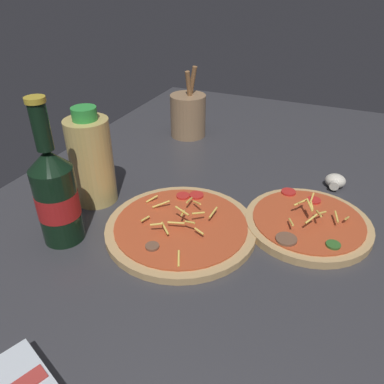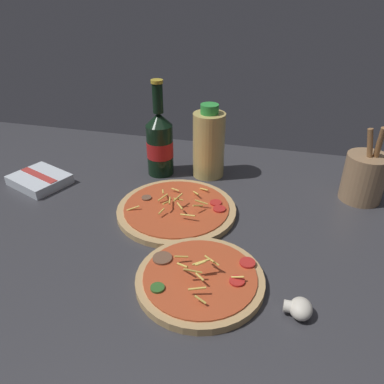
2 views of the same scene
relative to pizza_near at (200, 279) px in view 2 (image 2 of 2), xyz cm
name	(u,v)px [view 2 (image 2 of 2)]	position (x,y,z in cm)	size (l,w,h in cm)	color
counter_slab	(177,227)	(-9.16, 16.55, -2.13)	(160.00, 90.00, 2.50)	#38383D
pizza_near	(200,279)	(0.00, 0.00, 0.00)	(22.27, 22.27, 5.04)	tan
pizza_far	(177,209)	(-10.18, 20.30, -0.09)	(26.57, 26.57, 4.42)	tan
beer_bottle	(160,142)	(-19.82, 37.99, 7.87)	(6.93, 6.93, 24.74)	black
oil_bottle	(209,144)	(-7.35, 40.25, 7.89)	(8.19, 8.19, 19.06)	#D6B766
mushroom_left	(299,308)	(16.59, -3.06, 0.60)	(4.43, 4.21, 2.95)	white
utensil_crock	(364,177)	(30.19, 36.94, 4.99)	(9.48, 9.48, 18.52)	#9E7A56
dish_towel	(40,180)	(-47.70, 24.38, 0.34)	(16.37, 15.08, 2.56)	silver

